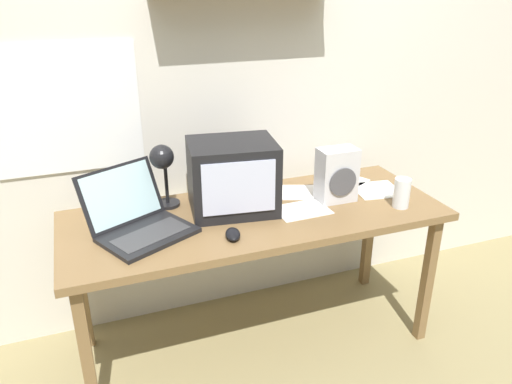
{
  "coord_description": "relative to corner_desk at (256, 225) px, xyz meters",
  "views": [
    {
      "loc": [
        -0.7,
        -1.88,
        1.69
      ],
      "look_at": [
        0.0,
        0.0,
        0.81
      ],
      "focal_mm": 35.0,
      "sensor_mm": 36.0,
      "label": 1
    }
  ],
  "objects": [
    {
      "name": "printed_handout",
      "position": [
        0.57,
        0.17,
        0.06
      ],
      "size": [
        0.23,
        0.22,
        0.0
      ],
      "rotation": [
        0.0,
        0.0,
        0.48
      ],
      "color": "silver",
      "rests_on": "corner_desk"
    },
    {
      "name": "computer_mouse",
      "position": [
        -0.17,
        -0.18,
        0.08
      ],
      "size": [
        0.08,
        0.12,
        0.03
      ],
      "rotation": [
        0.0,
        0.0,
        -0.23
      ],
      "color": "black",
      "rests_on": "corner_desk"
    },
    {
      "name": "juice_glass",
      "position": [
        0.64,
        -0.17,
        0.12
      ],
      "size": [
        0.07,
        0.07,
        0.14
      ],
      "color": "white",
      "rests_on": "corner_desk"
    },
    {
      "name": "open_notebook",
      "position": [
        0.64,
        0.03,
        0.06
      ],
      "size": [
        0.24,
        0.23,
        0.0
      ],
      "rotation": [
        0.0,
        0.0,
        -0.14
      ],
      "color": "white",
      "rests_on": "corner_desk"
    },
    {
      "name": "ground_plane",
      "position": [
        0.0,
        0.0,
        -0.65
      ],
      "size": [
        12.0,
        12.0,
        0.0
      ],
      "primitive_type": "plane",
      "color": "#908357"
    },
    {
      "name": "corner_desk",
      "position": [
        0.0,
        0.0,
        0.0
      ],
      "size": [
        1.69,
        0.65,
        0.71
      ],
      "color": "brown",
      "rests_on": "ground_plane"
    },
    {
      "name": "crt_monitor",
      "position": [
        -0.08,
        0.07,
        0.22
      ],
      "size": [
        0.41,
        0.35,
        0.32
      ],
      "rotation": [
        0.0,
        0.0,
        -0.14
      ],
      "color": "black",
      "rests_on": "corner_desk"
    },
    {
      "name": "space_heater",
      "position": [
        0.4,
        -0.0,
        0.19
      ],
      "size": [
        0.18,
        0.12,
        0.25
      ],
      "rotation": [
        0.0,
        0.0,
        -0.0
      ],
      "color": "silver",
      "rests_on": "corner_desk"
    },
    {
      "name": "desk_lamp",
      "position": [
        -0.37,
        0.16,
        0.28
      ],
      "size": [
        0.13,
        0.17,
        0.31
      ],
      "rotation": [
        0.0,
        0.0,
        -0.34
      ],
      "color": "black",
      "rests_on": "corner_desk"
    },
    {
      "name": "laptop",
      "position": [
        -0.52,
        0.01,
        0.13
      ],
      "size": [
        0.47,
        0.47,
        0.25
      ],
      "rotation": [
        0.0,
        0.0,
        0.46
      ],
      "color": "black",
      "rests_on": "corner_desk"
    },
    {
      "name": "loose_paper_near_laptop",
      "position": [
        0.23,
        0.15,
        0.06
      ],
      "size": [
        0.33,
        0.26,
        0.0
      ],
      "rotation": [
        0.0,
        0.0,
        -0.35
      ],
      "color": "white",
      "rests_on": "corner_desk"
    },
    {
      "name": "loose_paper_near_monitor",
      "position": [
        0.2,
        -0.05,
        0.06
      ],
      "size": [
        0.24,
        0.18,
        0.0
      ],
      "rotation": [
        0.0,
        0.0,
        0.03
      ],
      "color": "white",
      "rests_on": "corner_desk"
    },
    {
      "name": "back_wall",
      "position": [
        -0.0,
        0.43,
        0.66
      ],
      "size": [
        5.6,
        0.24,
        2.6
      ],
      "color": "silver",
      "rests_on": "ground_plane"
    }
  ]
}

